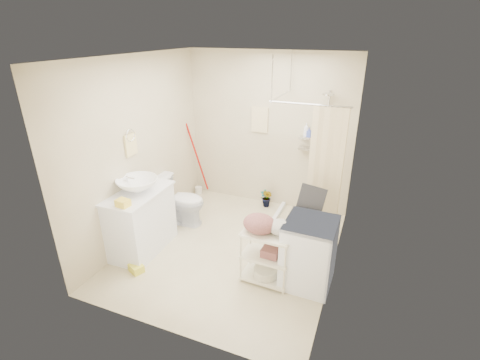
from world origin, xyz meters
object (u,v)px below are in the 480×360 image
object	(u,v)px
vanity	(141,221)
toilet	(181,200)
laundry_rack	(267,252)
washing_machine	(309,253)

from	to	relation	value
vanity	toilet	distance (m)	0.86
vanity	toilet	bearing A→B (deg)	80.44
vanity	toilet	size ratio (longest dim) A/B	1.29
laundry_rack	washing_machine	bearing A→B (deg)	20.64
toilet	vanity	bearing A→B (deg)	168.15
vanity	laundry_rack	world-z (taller)	vanity
washing_machine	vanity	bearing A→B (deg)	-174.85
vanity	washing_machine	world-z (taller)	vanity
vanity	washing_machine	bearing A→B (deg)	2.42
vanity	washing_machine	xyz separation A→B (m)	(2.30, 0.16, -0.02)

